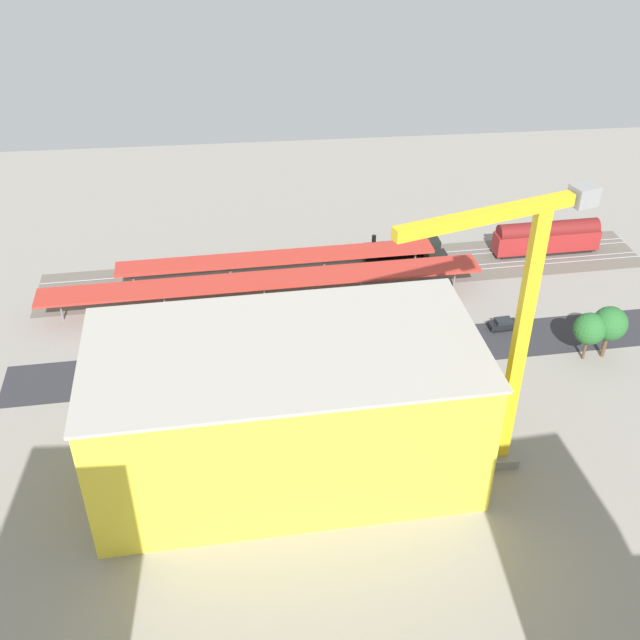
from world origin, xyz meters
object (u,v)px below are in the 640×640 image
at_px(platform_canopy_far, 277,258).
at_px(traffic_light, 330,348).
at_px(locomotive, 406,250).
at_px(tower_crane, 514,325).
at_px(parked_car_3, 364,335).
at_px(box_truck_1, 225,368).
at_px(platform_canopy_near, 264,280).
at_px(street_tree_4, 590,329).
at_px(parked_car_0, 503,324).
at_px(passenger_coach, 547,237).
at_px(construction_building, 286,410).
at_px(parked_car_2, 406,332).
at_px(street_tree_2, 167,354).
at_px(street_tree_1, 371,343).
at_px(box_truck_0, 403,364).
at_px(street_tree_0, 610,324).
at_px(parked_car_1, 458,327).
at_px(street_tree_3, 360,346).

height_order(platform_canopy_far, traffic_light, traffic_light).
height_order(locomotive, tower_crane, tower_crane).
height_order(parked_car_3, box_truck_1, box_truck_1).
xyz_separation_m(platform_canopy_near, street_tree_4, (-43.41, 19.13, 0.99)).
distance_m(parked_car_0, box_truck_1, 41.34).
distance_m(passenger_coach, construction_building, 66.66).
bearing_deg(platform_canopy_far, parked_car_2, 134.41).
bearing_deg(tower_crane, traffic_light, -47.97).
height_order(parked_car_3, street_tree_2, street_tree_2).
xyz_separation_m(parked_car_2, street_tree_1, (6.83, 8.84, 4.85)).
xyz_separation_m(construction_building, tower_crane, (-23.80, 2.11, 11.14)).
xyz_separation_m(box_truck_0, street_tree_1, (4.61, 0.33, 4.06)).
relative_size(locomotive, street_tree_4, 1.97).
distance_m(box_truck_1, street_tree_1, 19.76).
bearing_deg(street_tree_0, box_truck_1, -0.63).
height_order(box_truck_1, traffic_light, traffic_light).
bearing_deg(box_truck_1, street_tree_1, 174.88).
xyz_separation_m(platform_canopy_near, locomotive, (-24.32, -10.90, -2.22)).
xyz_separation_m(parked_car_1, street_tree_2, (41.18, 7.83, 4.11)).
xyz_separation_m(parked_car_2, construction_building, (19.02, 24.26, 7.60)).
bearing_deg(street_tree_0, parked_car_1, -23.48).
bearing_deg(parked_car_3, tower_crane, 112.72).
relative_size(parked_car_1, street_tree_0, 0.59).
relative_size(parked_car_0, construction_building, 0.10).
distance_m(platform_canopy_far, parked_car_2, 25.26).
relative_size(tower_crane, box_truck_1, 3.54).
bearing_deg(street_tree_1, parked_car_1, -147.81).
xyz_separation_m(street_tree_1, traffic_light, (5.25, -1.17, -1.35)).
distance_m(box_truck_1, street_tree_0, 52.60).
relative_size(street_tree_2, street_tree_3, 0.92).
height_order(box_truck_1, street_tree_3, street_tree_3).
distance_m(parked_car_2, street_tree_1, 12.18).
height_order(construction_building, street_tree_4, construction_building).
relative_size(passenger_coach, street_tree_1, 2.28).
bearing_deg(passenger_coach, parked_car_3, 32.49).
distance_m(tower_crane, box_truck_0, 26.27).
distance_m(construction_building, street_tree_0, 48.38).
xyz_separation_m(construction_building, street_tree_1, (-12.19, -15.42, -2.74)).
xyz_separation_m(parked_car_3, street_tree_1, (0.65, 8.65, 4.84)).
bearing_deg(box_truck_1, parked_car_0, -169.58).
distance_m(passenger_coach, box_truck_1, 62.06).
bearing_deg(street_tree_1, platform_canopy_near, -56.58).
distance_m(locomotive, passenger_coach, 24.37).
relative_size(passenger_coach, parked_car_3, 3.88).
bearing_deg(parked_car_2, passenger_coach, -142.49).
distance_m(platform_canopy_near, construction_building, 35.64).
bearing_deg(street_tree_4, locomotive, -57.56).
distance_m(platform_canopy_far, box_truck_0, 30.61).
bearing_deg(platform_canopy_far, platform_canopy_near, 70.02).
bearing_deg(parked_car_2, traffic_light, 32.39).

